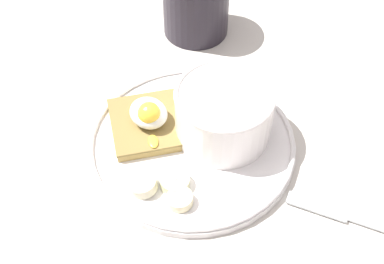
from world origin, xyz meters
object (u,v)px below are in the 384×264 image
oatmeal_bowl (224,113)px  banana_slice_left (180,199)px  toast_slice (149,123)px  knife (345,216)px  poached_egg (149,113)px  banana_slice_back (143,185)px  coffee_mug (196,3)px  banana_slice_front (175,181)px

oatmeal_bowl → banana_slice_left: oatmeal_bowl is taller
toast_slice → banana_slice_left: same height
oatmeal_bowl → knife: 18.25cm
poached_egg → banana_slice_back: poached_egg is taller
oatmeal_bowl → banana_slice_left: (-4.35, 10.67, -2.93)cm
poached_egg → banana_slice_left: poached_egg is taller
toast_slice → banana_slice_left: 11.75cm
toast_slice → banana_slice_left: bearing=158.5°
banana_slice_left → coffee_mug: coffee_mug is taller
banana_slice_left → banana_slice_front: bearing=-27.2°
banana_slice_front → knife: bearing=-142.5°
toast_slice → poached_egg: (-0.21, 0.13, 2.16)cm
poached_egg → banana_slice_front: 9.33cm
banana_slice_left → toast_slice: bearing=-21.5°
oatmeal_bowl → banana_slice_back: bearing=90.7°
banana_slice_front → knife: 19.54cm
banana_slice_back → coffee_mug: (18.09, -23.95, 3.19)cm
banana_slice_left → knife: size_ratio=0.29×
poached_egg → oatmeal_bowl: bearing=-134.5°
oatmeal_bowl → banana_slice_back: 12.91cm
oatmeal_bowl → coffee_mug: size_ratio=1.23×
banana_slice_back → coffee_mug: 30.19cm
toast_slice → banana_slice_back: size_ratio=2.75×
oatmeal_bowl → banana_slice_back: oatmeal_bowl is taller
oatmeal_bowl → poached_egg: (6.37, 6.49, -0.63)cm
knife → toast_slice: bearing=19.8°
oatmeal_bowl → banana_slice_front: (-2.15, 9.54, -2.90)cm
toast_slice → banana_slice_back: 9.19cm
poached_egg → knife: (-23.98, -8.83, -3.52)cm
banana_slice_front → banana_slice_back: (1.99, 3.07, 0.11)cm
oatmeal_bowl → coffee_mug: coffee_mug is taller
banana_slice_back → coffee_mug: coffee_mug is taller
poached_egg → banana_slice_back: (-6.53, 6.12, -2.16)cm
toast_slice → banana_slice_front: bearing=160.0°
banana_slice_back → toast_slice: bearing=-42.8°
toast_slice → knife: bearing=-160.2°
toast_slice → banana_slice_front: (-8.73, 3.18, -0.11)cm
banana_slice_front → banana_slice_left: 2.47cm
poached_egg → banana_slice_left: size_ratio=1.89×
toast_slice → banana_slice_left: size_ratio=3.57×
banana_slice_left → banana_slice_back: 4.61cm
banana_slice_back → banana_slice_front: bearing=-123.0°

